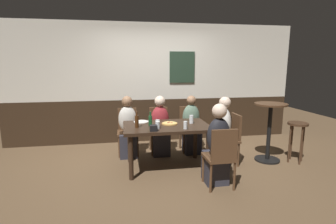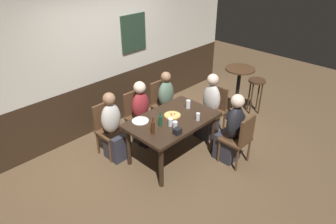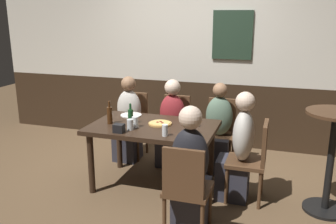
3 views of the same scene
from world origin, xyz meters
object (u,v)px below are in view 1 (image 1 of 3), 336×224
person_head_east (221,136)px  condiment_caddy (154,128)px  chair_head_east (230,136)px  highball_clear (158,126)px  bar_stool (297,131)px  person_right_far (191,129)px  tumbler_water (158,124)px  chair_left_far (128,128)px  person_mid_far (160,130)px  side_bar_table (269,127)px  chair_right_far (189,126)px  person_left_far (128,131)px  plate_white_large (141,122)px  pizza (170,123)px  pint_glass_pale (191,120)px  chair_mid_far (159,127)px  chair_right_near (221,155)px  person_right_near (217,150)px  dining_table (166,130)px  tumbler_short (185,126)px  beer_bottle_green (150,120)px  beer_bottle_brown (137,121)px

person_head_east → condiment_caddy: size_ratio=10.80×
chair_head_east → highball_clear: chair_head_east is taller
chair_head_east → bar_stool: size_ratio=1.22×
person_right_far → tumbler_water: (-0.78, -0.82, 0.32)m
chair_left_far → condiment_caddy: chair_left_far is taller
person_mid_far → side_bar_table: person_mid_far is taller
chair_right_far → chair_left_far: bearing=180.0°
person_mid_far → person_left_far: bearing=180.0°
chair_right_far → person_head_east: size_ratio=0.74×
highball_clear → chair_right_far: bearing=53.9°
chair_right_far → plate_white_large: 1.19m
pizza → bar_stool: bearing=-5.0°
pint_glass_pale → bar_stool: pint_glass_pale is taller
person_head_east → tumbler_water: person_head_east is taller
chair_mid_far → person_head_east: bearing=-42.0°
tumbler_water → person_head_east: bearing=6.3°
chair_left_far → highball_clear: 1.21m
chair_right_far → person_left_far: (-1.23, -0.16, -0.01)m
pint_glass_pale → tumbler_water: bearing=-163.7°
chair_right_near → person_head_east: bearing=68.5°
person_right_near → plate_white_large: bearing=135.5°
chair_right_far → pizza: (-0.55, -0.80, 0.26)m
chair_right_near → dining_table: bearing=125.7°
chair_head_east → person_right_near: person_right_near is taller
chair_head_east → condiment_caddy: chair_head_east is taller
pint_glass_pale → plate_white_large: (-0.83, 0.24, -0.05)m
person_right_far → chair_right_far: bearing=90.0°
chair_right_far → side_bar_table: size_ratio=0.84×
bar_stool → tumbler_water: bearing=179.6°
chair_head_east → person_head_east: 0.16m
chair_right_near → pizza: bearing=121.1°
person_head_east → pizza: bearing=176.3°
person_left_far → chair_mid_far: bearing=14.7°
chair_head_east → side_bar_table: side_bar_table is taller
person_left_far → tumbler_water: 0.99m
chair_left_far → person_head_east: 1.79m
person_head_east → tumbler_short: (-0.71, -0.31, 0.29)m
chair_head_east → beer_bottle_green: beer_bottle_green is taller
person_right_near → person_left_far: bearing=131.5°
person_head_east → highball_clear: (-1.13, -0.23, 0.29)m
dining_table → person_mid_far: (-0.00, 0.70, -0.17)m
plate_white_large → condiment_caddy: (0.14, -0.64, 0.04)m
chair_right_far → person_right_far: size_ratio=0.78×
person_left_far → pizza: size_ratio=4.33×
beer_bottle_green → condiment_caddy: 0.34m
beer_bottle_brown → chair_right_near: bearing=-34.9°
side_bar_table → bar_stool: size_ratio=1.46×
pint_glass_pale → highball_clear: bearing=-155.2°
highball_clear → chair_head_east: bearing=10.1°
pint_glass_pale → tumbler_short: bearing=-117.9°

